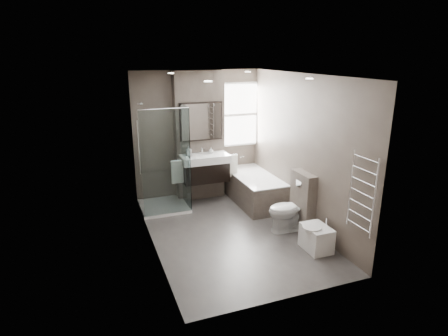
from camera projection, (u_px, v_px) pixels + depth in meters
name	position (u px, v px, depth m)	size (l,w,h in m)	color
room	(231.00, 159.00, 5.95)	(2.70, 3.90, 2.70)	#45413F
vanity_pier	(199.00, 136.00, 7.54)	(1.00, 0.25, 2.60)	#574D44
vanity	(205.00, 168.00, 7.39)	(0.95, 0.47, 0.66)	black
mirror_cabinet	(201.00, 121.00, 7.30)	(0.86, 0.08, 0.76)	black
towel_left	(177.00, 172.00, 7.20)	(0.24, 0.06, 0.44)	white
towel_right	(232.00, 166.00, 7.57)	(0.24, 0.06, 0.44)	white
shower_enclosure	(169.00, 185.00, 7.15)	(0.90, 0.90, 2.00)	white
bathtub	(254.00, 187.00, 7.54)	(0.75, 1.60, 0.57)	#574D44
window	(239.00, 115.00, 7.82)	(0.98, 0.06, 1.33)	white
toilet	(290.00, 210.00, 6.32)	(0.42, 0.74, 0.76)	white
cistern_box	(303.00, 201.00, 6.37)	(0.19, 0.55, 1.00)	#574D44
bidet	(316.00, 238.00, 5.73)	(0.41, 0.48, 0.50)	white
towel_radiator	(362.00, 193.00, 4.99)	(0.03, 0.49, 1.10)	silver
soap_bottle_a	(189.00, 151.00, 7.21)	(0.09, 0.09, 0.20)	white
soap_bottle_b	(211.00, 150.00, 7.43)	(0.09, 0.09, 0.12)	white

